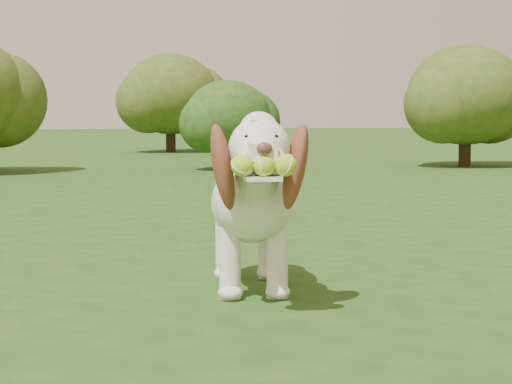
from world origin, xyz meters
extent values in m
plane|color=#1B4012|center=(0.00, 0.00, 0.00)|extent=(80.00, 80.00, 0.00)
ellipsoid|color=white|center=(-0.59, 0.15, 0.37)|extent=(0.41, 0.68, 0.34)
ellipsoid|color=white|center=(-0.62, -0.09, 0.41)|extent=(0.37, 0.37, 0.33)
ellipsoid|color=white|center=(-0.56, 0.37, 0.36)|extent=(0.34, 0.34, 0.30)
cylinder|color=white|center=(-0.64, -0.21, 0.49)|extent=(0.21, 0.28, 0.26)
sphere|color=white|center=(-0.66, -0.34, 0.62)|extent=(0.26, 0.26, 0.23)
sphere|color=white|center=(-0.65, -0.32, 0.68)|extent=(0.17, 0.17, 0.15)
cube|color=white|center=(-0.67, -0.47, 0.61)|extent=(0.11, 0.15, 0.06)
ellipsoid|color=#592D28|center=(-0.68, -0.54, 0.63)|extent=(0.06, 0.04, 0.04)
cube|color=white|center=(-0.68, -0.48, 0.52)|extent=(0.14, 0.16, 0.02)
ellipsoid|color=brown|center=(-0.79, -0.31, 0.55)|extent=(0.15, 0.22, 0.36)
ellipsoid|color=brown|center=(-0.52, -0.34, 0.55)|extent=(0.15, 0.23, 0.36)
cylinder|color=white|center=(-0.54, 0.51, 0.40)|extent=(0.08, 0.17, 0.13)
cylinder|color=white|center=(-0.72, -0.06, 0.14)|extent=(0.10, 0.10, 0.29)
cylinder|color=white|center=(-0.52, -0.08, 0.14)|extent=(0.10, 0.10, 0.29)
cylinder|color=white|center=(-0.66, 0.37, 0.14)|extent=(0.10, 0.10, 0.29)
cylinder|color=white|center=(-0.47, 0.34, 0.14)|extent=(0.10, 0.10, 0.29)
sphere|color=#9BCA27|center=(-0.76, -0.51, 0.57)|extent=(0.09, 0.09, 0.08)
sphere|color=#9BCA27|center=(-0.68, -0.52, 0.57)|extent=(0.09, 0.09, 0.08)
sphere|color=#9BCA27|center=(-0.61, -0.53, 0.57)|extent=(0.09, 0.09, 0.08)
cylinder|color=#382314|center=(4.15, 7.78, 0.28)|extent=(0.17, 0.17, 0.55)
ellipsoid|color=#133F16|center=(4.15, 7.78, 1.01)|extent=(1.66, 1.66, 1.41)
cylinder|color=#382314|center=(0.62, 13.30, 0.31)|extent=(0.19, 0.19, 0.62)
ellipsoid|color=#133F16|center=(0.62, 13.30, 1.13)|extent=(1.85, 1.85, 1.57)
cylinder|color=#382314|center=(0.74, 7.85, 0.19)|extent=(0.12, 0.12, 0.39)
ellipsoid|color=#133F16|center=(0.74, 7.85, 0.71)|extent=(1.16, 1.16, 0.98)
camera|label=1|loc=(-1.35, -3.41, 0.75)|focal=60.00mm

